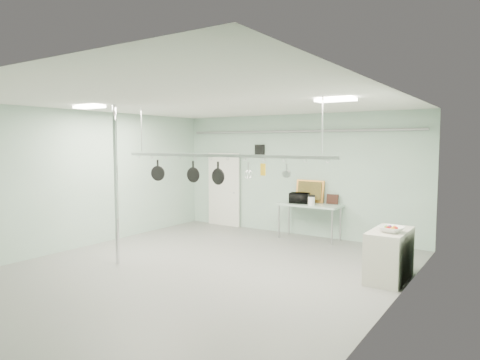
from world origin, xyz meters
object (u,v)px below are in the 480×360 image
Objects in this scene: pot_rack at (219,154)px; side_cabinet at (389,255)px; prep_table at (309,207)px; fruit_bowl at (391,229)px; skillet_right at (218,173)px; microwave at (299,198)px; skillet_mid at (193,171)px; chrome_pole at (116,185)px; coffee_canister at (311,201)px; skillet_left at (158,170)px.

side_cabinet is at bearing 20.45° from pot_rack.
prep_table is at bearing 139.21° from side_cabinet.
fruit_bowl is 0.92× the size of skillet_right.
prep_table is 3.39m from side_cabinet.
skillet_right is (-0.15, -3.28, 0.82)m from microwave.
fruit_bowl is 1.02× the size of skillet_mid.
chrome_pole is 2.19m from pot_rack.
skillet_mid is 0.91× the size of skillet_right.
side_cabinet is at bearing 129.83° from microwave.
chrome_pole is 4.73m from coffee_canister.
microwave is at bearing 140.68° from fruit_bowl.
prep_table is at bearing 41.82° from skillet_left.
skillet_mid reaches higher than microwave.
prep_table is 3.84× the size of fruit_bowl.
skillet_mid is at bearing 180.00° from pot_rack.
fruit_bowl is at bearing -42.36° from prep_table.
chrome_pole is 7.08× the size of skillet_right.
skillet_right is at bearing -163.23° from fruit_bowl.
skillet_left is 0.98m from skillet_mid.
prep_table is 3.34× the size of microwave.
side_cabinet is at bearing -39.79° from coffee_canister.
chrome_pole is 7.81× the size of skillet_mid.
prep_table is 3.54× the size of skillet_right.
prep_table is 3.62m from skillet_mid.
pot_rack reaches higher than skillet_left.
microwave is 3.81m from skillet_left.
side_cabinet is at bearing 26.95° from skillet_right.
skillet_right reaches higher than side_cabinet.
microwave is 1.17× the size of skillet_mid.
skillet_mid reaches higher than side_cabinet.
prep_table is at bearing 125.58° from coffee_canister.
chrome_pole reaches higher than skillet_right.
chrome_pole is at bearing -121.26° from coffee_canister.
pot_rack is (-2.95, -1.10, 1.78)m from side_cabinet.
fruit_bowl reaches higher than side_cabinet.
chrome_pole is 14.73× the size of coffee_canister.
side_cabinet is 3.47m from skillet_right.
coffee_canister is at bearing -54.42° from prep_table.
chrome_pole reaches higher than coffee_canister.
microwave is (2.02, 4.18, -0.56)m from chrome_pole.
skillet_mid is at bearing -110.86° from coffee_canister.
pot_rack is 0.37m from skillet_right.
skillet_mid is at bearing 35.77° from chrome_pole.
prep_table is 3.54m from fruit_bowl.
chrome_pole is 0.67× the size of pot_rack.
pot_rack is at bearing -99.76° from coffee_canister.
skillet_mid is (-3.60, -1.10, 1.43)m from side_cabinet.
skillet_right is (-2.98, -1.10, 1.41)m from side_cabinet.
coffee_canister is at bearing 144.70° from microwave.
skillet_right is (1.60, 0.00, -0.01)m from skillet_left.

